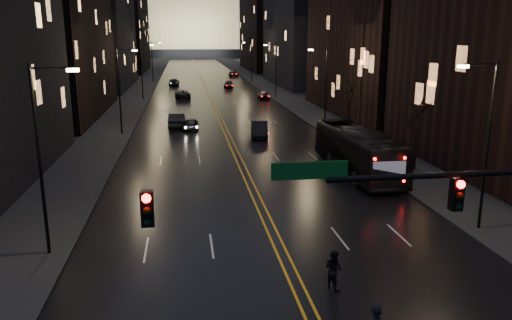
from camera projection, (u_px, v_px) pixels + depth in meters
name	position (u px, v px, depth m)	size (l,w,h in m)	color
road	(199.00, 73.00, 140.48)	(20.00, 320.00, 0.02)	black
sidewalk_left	(148.00, 73.00, 138.52)	(8.00, 320.00, 0.16)	black
sidewalk_right	(248.00, 72.00, 142.41)	(8.00, 320.00, 0.16)	black
center_line	(199.00, 73.00, 140.48)	(0.62, 320.00, 0.01)	orange
building_left_mid	(44.00, 4.00, 61.20)	(12.00, 30.00, 28.00)	black
building_left_far	(97.00, 37.00, 98.66)	(12.00, 34.00, 20.00)	black
building_left_dist	(124.00, 29.00, 144.27)	(12.00, 40.00, 24.00)	black
building_right_mid	(304.00, 22.00, 103.77)	(12.00, 34.00, 26.00)	black
building_right_dist	(267.00, 33.00, 150.35)	(12.00, 40.00, 22.00)	black
capitol	(190.00, 22.00, 251.57)	(90.00, 50.00, 58.50)	black
streetlamp_right_near	(485.00, 138.00, 25.53)	(2.13, 0.25, 9.00)	black
streetlamp_left_near	(43.00, 151.00, 22.52)	(2.13, 0.25, 9.00)	black
streetlamp_right_mid	(324.00, 84.00, 54.33)	(2.13, 0.25, 9.00)	black
streetlamp_left_mid	(121.00, 87.00, 51.33)	(2.13, 0.25, 9.00)	black
streetlamp_right_far	(275.00, 67.00, 83.14)	(2.13, 0.25, 9.00)	black
streetlamp_left_far	(143.00, 68.00, 80.14)	(2.13, 0.25, 9.00)	black
streetlamp_right_dist	(251.00, 59.00, 111.95)	(2.13, 0.25, 9.00)	black
streetlamp_left_dist	(153.00, 60.00, 108.94)	(2.13, 0.25, 9.00)	black
tree_right_mid	(418.00, 113.00, 37.49)	(2.40, 2.40, 6.65)	black
tree_right_far	(349.00, 91.00, 52.85)	(2.40, 2.40, 6.65)	black
bus	(357.00, 151.00, 37.59)	(2.89, 12.34, 3.44)	black
oncoming_car_a	(191.00, 124.00, 55.16)	(1.65, 4.10, 1.40)	black
oncoming_car_b	(177.00, 120.00, 56.76)	(1.75, 5.01, 1.65)	black
oncoming_car_c	(183.00, 94.00, 82.96)	(2.41, 5.23, 1.45)	black
oncoming_car_d	(174.00, 82.00, 104.37)	(2.05, 5.05, 1.47)	black
receding_car_a	(259.00, 129.00, 51.52)	(1.71, 4.89, 1.61)	black
receding_car_b	(263.00, 95.00, 81.93)	(1.77, 4.40, 1.50)	black
receding_car_c	(229.00, 85.00, 99.50)	(1.85, 4.56, 1.32)	black
receding_car_d	(234.00, 74.00, 128.39)	(2.29, 4.96, 1.38)	black
pedestrian_b	(334.00, 269.00, 20.45)	(0.83, 0.45, 1.70)	black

